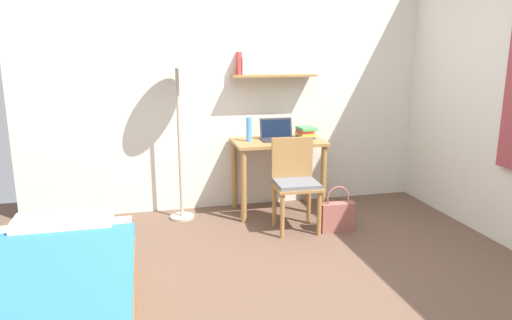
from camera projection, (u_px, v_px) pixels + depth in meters
The scene contains 10 objects.
ground_plane at pixel (297, 295), 3.28m from camera, with size 5.28×5.28×0.00m, color brown.
wall_back at pixel (237, 84), 4.89m from camera, with size 4.40×0.27×2.60m.
bed at pixel (48, 313), 2.61m from camera, with size 0.94×1.93×0.54m.
desk at pixel (278, 155), 4.83m from camera, with size 0.91×0.55×0.75m.
desk_chair at pixel (295, 180), 4.39m from camera, with size 0.43×0.39×0.85m.
standing_lamp at pixel (176, 64), 4.41m from camera, with size 0.43×0.43×1.71m.
laptop at pixel (277, 134), 4.82m from camera, with size 0.34×0.22×0.21m.
water_bottle at pixel (249, 129), 4.71m from camera, with size 0.06×0.06×0.24m, color #4C99DB.
book_stack at pixel (306, 132), 4.90m from camera, with size 0.18×0.25×0.12m.
handbag at pixel (337, 215), 4.40m from camera, with size 0.32×0.11×0.43m.
Camera 1 is at (-0.97, -2.82, 1.66)m, focal length 33.35 mm.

